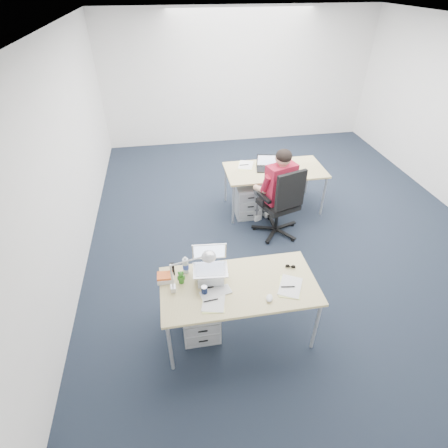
% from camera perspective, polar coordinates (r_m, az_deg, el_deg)
% --- Properties ---
extents(floor, '(7.00, 7.00, 0.00)m').
position_cam_1_polar(floor, '(5.79, 9.32, 0.37)').
color(floor, black).
rests_on(floor, ground).
extents(room, '(6.02, 7.02, 2.80)m').
position_cam_1_polar(room, '(5.01, 11.26, 16.53)').
color(room, white).
rests_on(room, ground).
extents(desk_near, '(1.60, 0.80, 0.73)m').
position_cam_1_polar(desk_near, '(3.65, 2.45, -10.42)').
color(desk_near, tan).
rests_on(desk_near, ground).
extents(desk_far, '(1.60, 0.80, 0.73)m').
position_cam_1_polar(desk_far, '(5.79, 8.28, 8.43)').
color(desk_far, tan).
rests_on(desk_far, ground).
extents(office_chair, '(0.91, 0.91, 1.14)m').
position_cam_1_polar(office_chair, '(5.35, 8.88, 1.38)').
color(office_chair, black).
rests_on(office_chair, ground).
extents(seated_person, '(0.58, 0.82, 1.37)m').
position_cam_1_polar(seated_person, '(5.29, 8.14, 5.67)').
color(seated_person, maroon).
rests_on(seated_person, ground).
extents(drawer_pedestal_near, '(0.40, 0.50, 0.55)m').
position_cam_1_polar(drawer_pedestal_near, '(3.98, -3.95, -14.19)').
color(drawer_pedestal_near, '#AEB2B4').
rests_on(drawer_pedestal_near, ground).
extents(drawer_pedestal_far, '(0.40, 0.50, 0.55)m').
position_cam_1_polar(drawer_pedestal_far, '(5.80, 3.79, 4.14)').
color(drawer_pedestal_far, '#AEB2B4').
rests_on(drawer_pedestal_far, ground).
extents(silver_laptop, '(0.37, 0.30, 0.37)m').
position_cam_1_polar(silver_laptop, '(3.54, -2.27, -6.94)').
color(silver_laptop, silver).
rests_on(silver_laptop, desk_near).
extents(wireless_keyboard, '(0.33, 0.19, 0.02)m').
position_cam_1_polar(wireless_keyboard, '(3.54, -1.37, -11.12)').
color(wireless_keyboard, white).
rests_on(wireless_keyboard, desk_near).
extents(computer_mouse, '(0.10, 0.12, 0.04)m').
position_cam_1_polar(computer_mouse, '(3.50, 7.42, -11.90)').
color(computer_mouse, white).
rests_on(computer_mouse, desk_near).
extents(headphones, '(0.26, 0.22, 0.04)m').
position_cam_1_polar(headphones, '(3.62, -2.56, -9.42)').
color(headphones, black).
rests_on(headphones, desk_near).
extents(can_koozie, '(0.07, 0.07, 0.10)m').
position_cam_1_polar(can_koozie, '(3.50, -3.23, -10.73)').
color(can_koozie, '#141E3F').
rests_on(can_koozie, desk_near).
extents(water_bottle, '(0.07, 0.07, 0.20)m').
position_cam_1_polar(water_bottle, '(3.71, -6.29, -6.63)').
color(water_bottle, silver).
rests_on(water_bottle, desk_near).
extents(bear_figurine, '(0.08, 0.07, 0.15)m').
position_cam_1_polar(bear_figurine, '(3.62, -7.02, -8.56)').
color(bear_figurine, '#1B671B').
rests_on(bear_figurine, desk_near).
extents(book_stack, '(0.19, 0.15, 0.08)m').
position_cam_1_polar(book_stack, '(3.69, -9.54, -8.64)').
color(book_stack, silver).
rests_on(book_stack, desk_near).
extents(cordless_phone, '(0.04, 0.03, 0.16)m').
position_cam_1_polar(cordless_phone, '(3.71, -8.43, -7.27)').
color(cordless_phone, black).
rests_on(cordless_phone, desk_near).
extents(papers_left, '(0.27, 0.34, 0.01)m').
position_cam_1_polar(papers_left, '(3.47, -1.82, -12.44)').
color(papers_left, '#F5FF93').
rests_on(papers_left, desk_near).
extents(papers_right, '(0.32, 0.36, 0.01)m').
position_cam_1_polar(papers_right, '(3.65, 10.67, -10.10)').
color(papers_right, '#F5FF93').
rests_on(papers_right, desk_near).
extents(sunglasses, '(0.12, 0.08, 0.03)m').
position_cam_1_polar(sunglasses, '(3.86, 10.79, -6.85)').
color(sunglasses, black).
rests_on(sunglasses, desk_near).
extents(desk_lamp, '(0.42, 0.16, 0.47)m').
position_cam_1_polar(desk_lamp, '(3.43, -6.22, -7.74)').
color(desk_lamp, silver).
rests_on(desk_lamp, desk_near).
extents(dark_laptop, '(0.38, 0.38, 0.24)m').
position_cam_1_polar(dark_laptop, '(5.68, 7.10, 9.83)').
color(dark_laptop, black).
rests_on(dark_laptop, desk_far).
extents(far_cup, '(0.09, 0.09, 0.11)m').
position_cam_1_polar(far_cup, '(5.83, 10.17, 9.55)').
color(far_cup, white).
rests_on(far_cup, desk_far).
extents(far_papers, '(0.31, 0.37, 0.01)m').
position_cam_1_polar(far_papers, '(5.83, 3.51, 9.52)').
color(far_papers, white).
rests_on(far_papers, desk_far).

